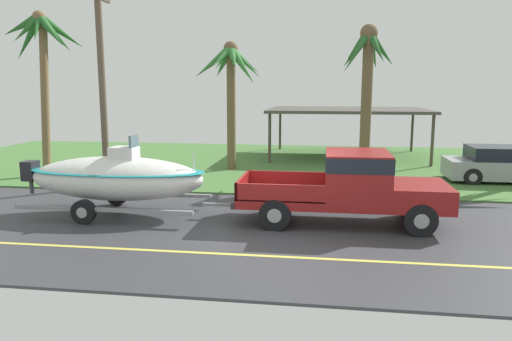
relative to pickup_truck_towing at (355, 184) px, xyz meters
name	(u,v)px	position (x,y,z in m)	size (l,w,h in m)	color
ground	(297,174)	(-1.93, 7.34, -1.07)	(36.00, 22.00, 0.11)	#38383D
pickup_truck_towing	(355,184)	(0.00, 0.00, 0.00)	(5.62, 2.07, 1.91)	maroon
boat_on_trailer	(116,178)	(-6.61, 0.00, 0.00)	(6.17, 2.31, 2.26)	gray
parked_sedan_near	(510,165)	(6.09, 6.46, -0.38)	(4.71, 1.87, 1.38)	#99999E
carport_awning	(348,111)	(0.28, 12.34, 1.35)	(7.83, 5.70, 2.51)	#4C4238
palm_tree_near_left	(230,72)	(-4.83, 7.70, 3.13)	(2.99, 2.78, 5.48)	brown
palm_tree_near_right	(43,47)	(-11.84, 5.44, 4.08)	(3.06, 2.87, 6.50)	brown
palm_tree_mid	(366,69)	(0.67, 6.38, 3.21)	(2.19, 2.70, 5.90)	brown
utility_pole	(102,82)	(-8.64, 3.68, 2.70)	(0.24, 1.80, 7.21)	brown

